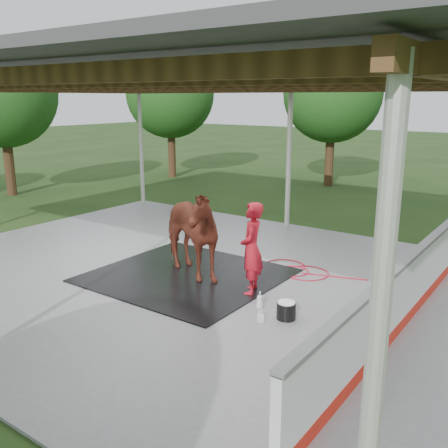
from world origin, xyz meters
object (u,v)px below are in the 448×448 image
Objects in this scene: handler at (252,249)px; dasher_board at (402,297)px; wash_bucket at (286,310)px; horse at (186,231)px.

dasher_board is at bearing 68.68° from handler.
wash_bucket is (1.09, -0.63, -0.72)m from handler.
horse is at bearing -113.29° from handler.
handler is 5.42× the size of wash_bucket.
handler is 1.45m from wash_bucket.
horse reaches higher than dasher_board.
horse is at bearing 166.97° from wash_bucket.
handler is at bearing -177.62° from dasher_board.
dasher_board is 2.76m from handler.
dasher_board is 3.62× the size of horse.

